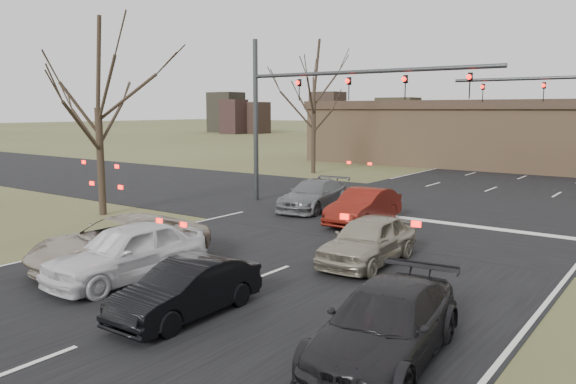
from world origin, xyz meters
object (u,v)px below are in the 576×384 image
Objects in this scene: car_silver_suv at (120,242)px; car_grey_ahead at (314,195)px; building at (576,135)px; mast_arm_near at (310,99)px; car_white_sedan at (127,252)px; car_charcoal_sedan at (385,324)px; car_red_ahead at (364,207)px; car_silver_ahead at (368,240)px; car_black_hatch at (187,289)px.

car_grey_ahead is at bearing 100.34° from car_silver_suv.
mast_arm_near is at bearing -106.13° from building.
car_grey_ahead is at bearing 100.61° from car_white_sedan.
mast_arm_near is 2.64× the size of car_white_sedan.
car_charcoal_sedan is 15.69m from car_grey_ahead.
car_silver_ahead is (2.94, -5.12, 0.01)m from car_red_ahead.
car_silver_suv is at bearing -108.44° from car_red_ahead.
car_grey_ahead reaches higher than car_charcoal_sedan.
car_red_ahead is at bearing 83.30° from car_white_sedan.
building is 11.13× the size of car_black_hatch.
car_red_ahead is 5.90m from car_silver_ahead.
car_silver_suv is at bearing -99.26° from building.
mast_arm_near reaches higher than car_grey_ahead.
car_white_sedan is 1.06× the size of car_red_ahead.
building is 26.14m from mast_arm_near.
car_silver_ahead is at bearing 77.76° from car_black_hatch.
car_black_hatch is at bearing -84.01° from car_red_ahead.
car_black_hatch is 0.81× the size of car_charcoal_sedan.
car_silver_ahead is (1.20, 6.29, 0.10)m from car_black_hatch.
car_grey_ahead is at bearing 153.49° from car_red_ahead.
mast_arm_near is 2.56× the size of car_grey_ahead.
car_silver_suv is at bearing 167.33° from car_charcoal_sedan.
mast_arm_near is 2.80× the size of car_red_ahead.
mast_arm_near is 6.24m from car_red_ahead.
mast_arm_near reaches higher than car_silver_ahead.
car_charcoal_sedan is 12.50m from car_red_ahead.
car_charcoal_sedan is 1.08× the size of car_red_ahead.
car_black_hatch is at bearing -12.94° from car_silver_suv.
car_grey_ahead is at bearing 122.06° from car_charcoal_sedan.
car_white_sedan reaches higher than car_red_ahead.
mast_arm_near reaches higher than car_red_ahead.
car_white_sedan is (2.45, -12.48, -4.29)m from mast_arm_near.
car_silver_suv is 1.15× the size of car_white_sedan.
building is 7.99× the size of car_silver_suv.
car_black_hatch is 0.81× the size of car_grey_ahead.
car_grey_ahead is at bearing -41.55° from mast_arm_near.
car_silver_ahead is at bearing -45.84° from mast_arm_near.
car_silver_suv is at bearing -84.04° from mast_arm_near.
car_grey_ahead is (-6.67, -25.50, -1.98)m from building.
car_black_hatch is at bearing -14.35° from car_white_sedan.
car_silver_ahead is (6.36, -6.63, 0.04)m from car_grey_ahead.
car_silver_ahead is (4.47, 5.35, -0.06)m from car_white_sedan.
mast_arm_near is 17.01m from car_charcoal_sedan.
car_silver_suv reaches higher than car_silver_ahead.
building is 3.50× the size of mast_arm_near.
car_white_sedan is at bearing -132.04° from car_silver_ahead.
car_grey_ahead is (-0.67, 11.29, -0.05)m from car_silver_suv.
car_red_ahead is (-3.24, -27.01, -1.95)m from building.
car_silver_suv is (-6.00, -36.79, -1.93)m from building.
car_grey_ahead is (-1.89, 11.98, -0.10)m from car_white_sedan.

